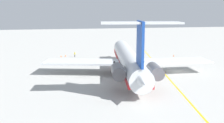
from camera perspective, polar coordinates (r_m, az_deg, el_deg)
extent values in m
plane|color=#ADADA8|center=(67.69, 14.11, -2.15)|extent=(309.41, 309.41, 0.00)
cylinder|color=silver|center=(62.84, 3.58, 0.55)|extent=(41.16, 10.23, 4.37)
cone|color=silver|center=(82.95, 2.00, 3.20)|extent=(5.11, 4.81, 4.19)
cone|color=silver|center=(42.98, 6.65, -4.06)|extent=(6.84, 4.59, 3.71)
cube|color=#B2191E|center=(63.03, 3.57, -0.33)|extent=(40.27, 10.18, 0.96)
cube|color=silver|center=(63.63, -6.67, -0.08)|extent=(11.11, 19.33, 0.44)
cube|color=silver|center=(66.08, 13.25, 0.12)|extent=(7.55, 18.46, 0.44)
cylinder|color=#515156|center=(48.71, 1.33, -2.22)|extent=(5.77, 3.29, 2.53)
cube|color=silver|center=(48.77, 2.22, -2.21)|extent=(3.44, 1.85, 0.52)
cylinder|color=#515156|center=(49.72, 9.44, -2.10)|extent=(5.77, 3.29, 2.53)
cube|color=silver|center=(49.56, 8.58, -2.11)|extent=(3.44, 1.85, 0.52)
cube|color=#19429E|center=(44.51, 6.23, 3.92)|extent=(5.92, 1.28, 7.74)
cube|color=silver|center=(43.32, 1.80, 8.51)|extent=(4.97, 6.90, 0.31)
cube|color=silver|center=(44.45, 10.94, 8.38)|extent=(4.97, 6.90, 0.31)
cylinder|color=black|center=(75.44, 2.50, 0.85)|extent=(0.48, 0.48, 3.31)
cylinder|color=black|center=(61.62, 0.47, -1.53)|extent=(0.48, 0.48, 3.31)
cylinder|color=black|center=(62.41, 6.89, -1.45)|extent=(0.48, 0.48, 3.31)
cylinder|color=black|center=(86.59, -8.17, 1.27)|extent=(0.10, 0.10, 0.82)
cylinder|color=black|center=(86.69, -8.24, 1.28)|extent=(0.10, 0.10, 0.82)
cylinder|color=yellow|center=(86.51, -8.22, 1.75)|extent=(0.28, 0.28, 0.65)
sphere|color=#DBB28E|center=(86.44, -8.23, 2.05)|extent=(0.26, 0.26, 0.26)
cylinder|color=yellow|center=(86.39, -8.13, 1.76)|extent=(0.08, 0.08, 0.55)
cylinder|color=yellow|center=(86.63, -8.31, 1.78)|extent=(0.08, 0.08, 0.55)
cone|color=#EA590F|center=(88.22, -10.21, 1.30)|extent=(0.40, 0.40, 0.55)
cone|color=#EA590F|center=(87.37, -11.17, 1.17)|extent=(0.40, 0.40, 0.55)
cone|color=#EA590F|center=(89.16, 13.44, 1.27)|extent=(0.40, 0.40, 0.55)
cube|color=gold|center=(66.47, 11.16, -2.26)|extent=(97.70, 18.20, 0.01)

